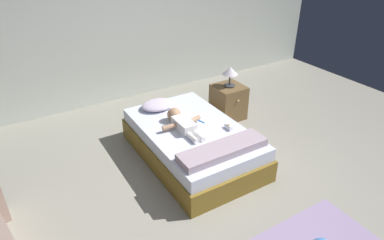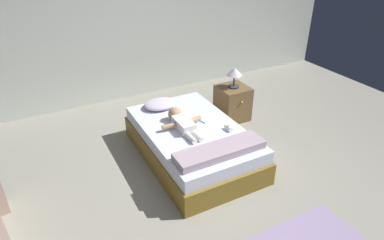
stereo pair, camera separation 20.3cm
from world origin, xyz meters
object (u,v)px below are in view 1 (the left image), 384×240
Objects in this scene: toothbrush at (200,120)px; baby at (181,122)px; pillow at (158,105)px; baby_bottle at (229,127)px; lamp at (230,72)px; bed at (192,142)px; nightstand at (228,102)px.

baby is at bearing -176.82° from toothbrush.
pillow is at bearing 116.48° from toothbrush.
pillow is at bearing 117.20° from baby_bottle.
baby_bottle is (0.48, -0.93, -0.02)m from pillow.
pillow is at bearing 177.12° from lamp.
lamp is 1.13m from baby_bottle.
baby is (0.02, -0.60, 0.02)m from pillow.
baby is at bearing 146.90° from bed.
baby is 6.14× the size of baby_bottle.
lamp is at bearing 52.98° from baby_bottle.
nightstand is (0.85, 0.53, -0.18)m from toothbrush.
nightstand reaches higher than toothbrush.
lamp is 2.65× the size of baby_bottle.
bed is 2.65× the size of baby.
toothbrush is at bearing 27.62° from bed.
nightstand is 1.11m from baby_bottle.
baby is at bearing 143.75° from baby_bottle.
pillow is at bearing 101.00° from bed.
pillow reaches higher than nightstand.
lamp is (0.85, 0.53, 0.30)m from toothbrush.
bed is 0.31m from baby.
baby is at bearing -154.13° from lamp.
pillow is (-0.13, 0.67, 0.27)m from bed.
baby reaches higher than baby_bottle.
baby_bottle is at bearing -127.02° from lamp.
toothbrush reaches higher than bed.
lamp reaches higher than nightstand.
lamp is (1.01, 0.61, 0.52)m from bed.
bed is 1.18m from nightstand.
baby reaches higher than pillow.
nightstand is at bearing 25.87° from baby.
lamp is at bearing 90.00° from nightstand.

